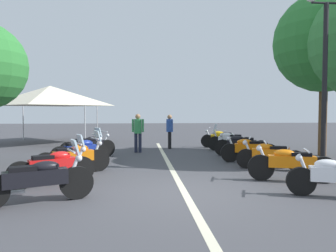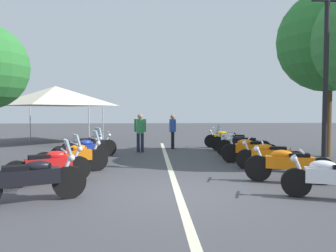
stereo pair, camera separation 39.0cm
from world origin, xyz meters
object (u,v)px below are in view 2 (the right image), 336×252
at_px(motorcycle_left_row_0, 30,179).
at_px(motorcycle_right_row_1, 289,164).
at_px(street_lamp_twin_globe, 326,49).
at_px(roadside_tree_1, 329,41).
at_px(motorcycle_right_row_0, 332,178).
at_px(motorcycle_left_row_1, 50,165).
at_px(motorcycle_left_row_4, 90,146).
at_px(event_tent, 56,96).
at_px(traffic_cone_1, 290,156).
at_px(motorcycle_right_row_3, 250,150).
at_px(bystander_1, 173,129).
at_px(bystander_0, 140,130).
at_px(motorcycle_left_row_3, 81,150).
at_px(motorcycle_right_row_2, 270,156).
at_px(motorcycle_right_row_4, 243,145).
at_px(motorcycle_left_row_2, 73,157).
at_px(motorcycle_right_row_5, 233,141).
at_px(motorcycle_right_row_6, 225,139).

distance_m(motorcycle_left_row_0, motorcycle_right_row_1, 5.97).
relative_size(street_lamp_twin_globe, roadside_tree_1, 0.81).
height_order(motorcycle_right_row_0, motorcycle_right_row_1, motorcycle_right_row_1).
height_order(motorcycle_right_row_0, street_lamp_twin_globe, street_lamp_twin_globe).
xyz_separation_m(motorcycle_left_row_1, motorcycle_left_row_4, (4.41, -0.13, -0.00)).
bearing_deg(motorcycle_left_row_4, event_tent, 86.79).
xyz_separation_m(motorcycle_left_row_4, traffic_cone_1, (-2.02, -6.97, -0.18)).
relative_size(motorcycle_right_row_3, event_tent, 0.40).
relative_size(roadside_tree_1, event_tent, 1.29).
relative_size(motorcycle_left_row_4, motorcycle_right_row_0, 1.02).
bearing_deg(event_tent, bystander_1, -116.21).
height_order(motorcycle_right_row_0, motorcycle_right_row_3, motorcycle_right_row_3).
height_order(motorcycle_right_row_3, bystander_0, bystander_0).
distance_m(street_lamp_twin_globe, event_tent, 13.98).
relative_size(motorcycle_left_row_0, motorcycle_left_row_3, 1.20).
bearing_deg(motorcycle_right_row_2, street_lamp_twin_globe, -179.15).
distance_m(motorcycle_left_row_4, motorcycle_right_row_2, 6.60).
xyz_separation_m(traffic_cone_1, roadside_tree_1, (1.90, -2.31, 4.23)).
bearing_deg(motorcycle_left_row_3, motorcycle_right_row_2, -48.09).
bearing_deg(motorcycle_left_row_0, motorcycle_right_row_1, -9.81).
distance_m(motorcycle_left_row_4, street_lamp_twin_globe, 8.66).
relative_size(motorcycle_right_row_1, motorcycle_right_row_4, 1.03).
distance_m(motorcycle_right_row_4, event_tent, 11.01).
xyz_separation_m(motorcycle_left_row_1, bystander_1, (7.19, -3.50, 0.48)).
xyz_separation_m(motorcycle_left_row_1, motorcycle_left_row_2, (1.38, -0.21, 0.01)).
height_order(motorcycle_left_row_1, motorcycle_left_row_3, motorcycle_left_row_3).
distance_m(motorcycle_left_row_1, motorcycle_right_row_4, 7.48).
bearing_deg(motorcycle_right_row_3, motorcycle_right_row_0, 103.79).
xyz_separation_m(motorcycle_right_row_1, motorcycle_right_row_5, (6.21, -0.20, 0.00)).
relative_size(motorcycle_right_row_4, bystander_0, 1.23).
bearing_deg(motorcycle_left_row_2, motorcycle_right_row_4, -0.41).
height_order(motorcycle_left_row_0, motorcycle_left_row_1, motorcycle_left_row_0).
xyz_separation_m(motorcycle_left_row_0, motorcycle_right_row_2, (3.12, -5.95, -0.03)).
bearing_deg(traffic_cone_1, motorcycle_left_row_2, 98.26).
distance_m(motorcycle_left_row_2, event_tent, 9.73).
relative_size(motorcycle_right_row_1, traffic_cone_1, 3.44).
distance_m(traffic_cone_1, event_tent, 12.99).
xyz_separation_m(roadside_tree_1, event_tent, (6.06, 12.30, -1.87)).
bearing_deg(traffic_cone_1, motorcycle_left_row_4, 73.84).
bearing_deg(motorcycle_right_row_0, event_tent, -33.95).
distance_m(motorcycle_right_row_3, bystander_0, 4.98).
height_order(motorcycle_left_row_3, traffic_cone_1, motorcycle_left_row_3).
height_order(motorcycle_right_row_6, roadside_tree_1, roadside_tree_1).
bearing_deg(motorcycle_left_row_2, bystander_1, 33.24).
xyz_separation_m(motorcycle_left_row_4, motorcycle_right_row_5, (1.64, -5.99, 0.00)).
bearing_deg(motorcycle_right_row_6, motorcycle_left_row_0, 72.08).
bearing_deg(street_lamp_twin_globe, motorcycle_left_row_1, 97.50).
height_order(street_lamp_twin_globe, event_tent, street_lamp_twin_globe).
xyz_separation_m(motorcycle_left_row_4, motorcycle_right_row_2, (-2.90, -5.93, -0.02)).
bearing_deg(motorcycle_left_row_0, motorcycle_left_row_3, 65.87).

